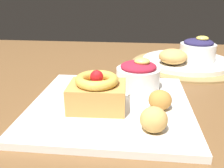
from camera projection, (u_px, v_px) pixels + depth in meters
name	position (u px, v px, depth m)	size (l,w,h in m)	color
dining_table	(146.00, 122.00, 0.56)	(1.57, 1.00, 0.73)	brown
woven_placemat	(186.00, 64.00, 0.71)	(0.31, 0.31, 0.01)	#997A47
front_plate	(111.00, 105.00, 0.45)	(0.28, 0.28, 0.01)	white
cake_slice	(97.00, 92.00, 0.41)	(0.10, 0.08, 0.07)	#C68E47
berry_ramekin	(138.00, 75.00, 0.50)	(0.09, 0.09, 0.07)	white
fritter_front	(160.00, 100.00, 0.41)	(0.04, 0.04, 0.03)	#BC7F38
fritter_middle	(155.00, 120.00, 0.35)	(0.04, 0.04, 0.04)	tan
back_plate	(186.00, 61.00, 0.70)	(0.25, 0.25, 0.01)	white
back_ramekin	(198.00, 50.00, 0.68)	(0.10, 0.10, 0.07)	white
back_pastry	(173.00, 57.00, 0.65)	(0.07, 0.07, 0.04)	tan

